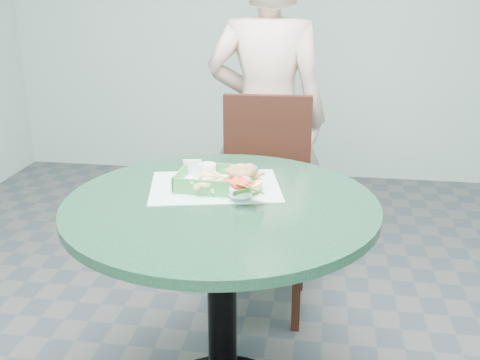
# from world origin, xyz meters

# --- Properties ---
(cafe_table) EXTENTS (0.95, 0.95, 0.75)m
(cafe_table) POSITION_xyz_m (0.00, 0.00, 0.58)
(cafe_table) COLOR black
(cafe_table) RESTS_ON floor
(dining_chair) EXTENTS (0.39, 0.39, 0.93)m
(dining_chair) POSITION_xyz_m (0.06, 0.74, 0.53)
(dining_chair) COLOR #3E2519
(dining_chair) RESTS_ON floor
(diner_person) EXTENTS (0.59, 0.39, 1.60)m
(diner_person) POSITION_xyz_m (0.03, 1.02, 0.80)
(diner_person) COLOR #CBAA99
(diner_person) RESTS_ON floor
(placemat) EXTENTS (0.47, 0.39, 0.00)m
(placemat) POSITION_xyz_m (-0.04, 0.11, 0.75)
(placemat) COLOR #A5CDC7
(placemat) RESTS_ON cafe_table
(food_basket) EXTENTS (0.24, 0.18, 0.05)m
(food_basket) POSITION_xyz_m (-0.03, 0.11, 0.77)
(food_basket) COLOR #2E8639
(food_basket) RESTS_ON placemat
(crab_sandwich) EXTENTS (0.13, 0.13, 0.08)m
(crab_sandwich) POSITION_xyz_m (0.05, 0.09, 0.80)
(crab_sandwich) COLOR #EFCD5F
(crab_sandwich) RESTS_ON food_basket
(fries_pile) EXTENTS (0.16, 0.16, 0.05)m
(fries_pile) POSITION_xyz_m (-0.06, 0.09, 0.79)
(fries_pile) COLOR #FADD91
(fries_pile) RESTS_ON food_basket
(sauce_ramekin) EXTENTS (0.06, 0.06, 0.03)m
(sauce_ramekin) POSITION_xyz_m (-0.07, 0.15, 0.80)
(sauce_ramekin) COLOR white
(sauce_ramekin) RESTS_ON food_basket
(garnish_cup) EXTENTS (0.10, 0.10, 0.04)m
(garnish_cup) POSITION_xyz_m (0.07, 0.01, 0.79)
(garnish_cup) COLOR silver
(garnish_cup) RESTS_ON food_basket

